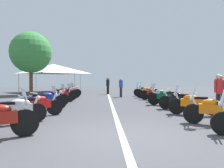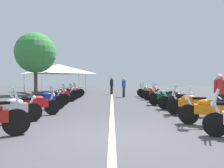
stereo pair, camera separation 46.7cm
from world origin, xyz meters
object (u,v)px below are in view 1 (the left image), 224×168
(bystander_3, at_px, (108,84))
(roadside_tree_0, at_px, (31,53))
(motorcycle_left_row_6, at_px, (64,93))
(motorcycle_left_row_7, at_px, (67,92))
(motorcycle_right_row_7, at_px, (149,92))
(motorcycle_right_row_8, at_px, (145,91))
(motorcycle_right_row_1, at_px, (216,110))
(motorcycle_left_row_8, at_px, (70,91))
(motorcycle_right_row_4, at_px, (167,97))
(event_tent, at_px, (53,69))
(bystander_2, at_px, (121,86))
(motorcycle_left_row_1, at_px, (14,110))
(bystander_4, at_px, (218,89))
(motorcycle_left_row_2, at_px, (36,105))
(bystander_1, at_px, (220,91))
(motorcycle_right_row_5, at_px, (162,95))
(traffic_cone_0, at_px, (29,99))
(motorcycle_right_row_3, at_px, (180,100))
(motorcycle_right_row_2, at_px, (194,104))
(motorcycle_left_row_4, at_px, (52,97))
(motorcycle_left_row_3, at_px, (44,100))
(motorcycle_left_row_5, at_px, (60,95))
(motorcycle_right_row_6, at_px, (154,93))

(bystander_3, distance_m, roadside_tree_0, 7.70)
(motorcycle_left_row_6, height_order, motorcycle_left_row_7, motorcycle_left_row_6)
(motorcycle_right_row_7, relative_size, motorcycle_right_row_8, 0.99)
(motorcycle_right_row_1, relative_size, motorcycle_right_row_8, 0.97)
(motorcycle_left_row_8, relative_size, motorcycle_right_row_4, 0.92)
(motorcycle_right_row_8, distance_m, event_tent, 11.72)
(bystander_2, bearing_deg, motorcycle_left_row_1, 52.74)
(bystander_2, bearing_deg, event_tent, -62.29)
(motorcycle_left_row_8, height_order, event_tent, event_tent)
(motorcycle_left_row_8, distance_m, motorcycle_right_row_4, 9.15)
(bystander_4, bearing_deg, motorcycle_left_row_1, -107.56)
(motorcycle_left_row_2, relative_size, bystander_1, 1.18)
(event_tent, bearing_deg, motorcycle_right_row_5, -141.18)
(motorcycle_left_row_8, height_order, roadside_tree_0, roadside_tree_0)
(motorcycle_left_row_6, relative_size, traffic_cone_0, 2.93)
(motorcycle_left_row_6, relative_size, motorcycle_right_row_3, 0.95)
(motorcycle_right_row_2, height_order, event_tent, event_tent)
(motorcycle_left_row_4, bearing_deg, event_tent, 71.83)
(motorcycle_right_row_3, bearing_deg, motorcycle_left_row_4, 9.42)
(motorcycle_left_row_6, distance_m, bystander_3, 6.68)
(bystander_3, height_order, bystander_4, bystander_4)
(motorcycle_left_row_1, distance_m, motorcycle_right_row_8, 13.07)
(motorcycle_left_row_7, height_order, motorcycle_right_row_4, motorcycle_right_row_4)
(motorcycle_right_row_1, bearing_deg, motorcycle_left_row_1, 19.40)
(motorcycle_left_row_2, relative_size, event_tent, 0.31)
(motorcycle_left_row_2, bearing_deg, motorcycle_left_row_1, -129.24)
(motorcycle_right_row_5, bearing_deg, bystander_3, -34.61)
(motorcycle_left_row_3, height_order, roadside_tree_0, roadside_tree_0)
(motorcycle_right_row_4, relative_size, bystander_2, 1.30)
(motorcycle_left_row_4, height_order, motorcycle_right_row_4, motorcycle_right_row_4)
(motorcycle_right_row_1, relative_size, roadside_tree_0, 0.33)
(traffic_cone_0, bearing_deg, motorcycle_left_row_1, -165.67)
(motorcycle_right_row_2, height_order, bystander_4, bystander_4)
(motorcycle_left_row_4, xyz_separation_m, motorcycle_right_row_5, (1.61, -6.45, -0.01))
(traffic_cone_0, distance_m, event_tent, 12.69)
(motorcycle_left_row_2, height_order, event_tent, event_tent)
(motorcycle_right_row_5, bearing_deg, motorcycle_right_row_1, 120.74)
(motorcycle_right_row_7, distance_m, roadside_tree_0, 11.36)
(motorcycle_right_row_7, relative_size, bystander_3, 1.19)
(motorcycle_left_row_6, distance_m, motorcycle_right_row_4, 7.05)
(bystander_3, bearing_deg, motorcycle_left_row_5, 99.37)
(motorcycle_right_row_6, xyz_separation_m, event_tent, (10.15, 9.26, 2.18))
(motorcycle_left_row_4, height_order, motorcycle_right_row_5, motorcycle_left_row_4)
(bystander_2, distance_m, bystander_4, 8.46)
(motorcycle_left_row_6, relative_size, bystander_3, 1.09)
(motorcycle_left_row_4, xyz_separation_m, motorcycle_left_row_5, (1.63, -0.14, -0.01))
(motorcycle_right_row_3, bearing_deg, bystander_2, -48.57)
(motorcycle_left_row_8, relative_size, motorcycle_right_row_3, 0.99)
(event_tent, bearing_deg, motorcycle_left_row_3, -168.83)
(motorcycle_left_row_6, distance_m, motorcycle_right_row_5, 6.60)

